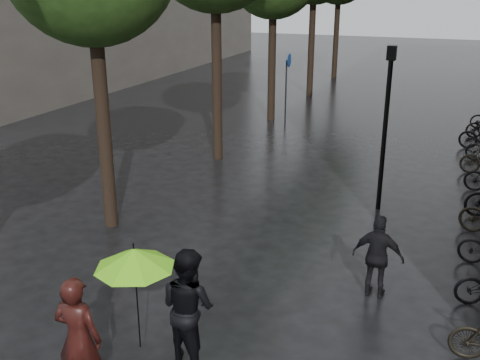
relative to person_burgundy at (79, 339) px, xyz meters
The scene contains 6 objects.
person_burgundy is the anchor object (origin of this frame).
person_black 1.66m from the person_burgundy, 50.51° to the left, with size 0.94×0.73×1.93m, color black.
lime_umbrella 1.37m from the person_burgundy, 46.14° to the left, with size 1.14×1.14×1.68m.
pedestrian_walking 5.53m from the person_burgundy, 51.38° to the left, with size 0.96×0.40×1.63m, color black.
lamp_post 9.31m from the person_burgundy, 71.92° to the left, with size 0.22×0.22×4.20m.
cycle_sign 16.76m from the person_burgundy, 97.30° to the left, with size 0.15×0.53×2.92m.
Camera 1 is at (3.48, -3.54, 5.63)m, focal length 42.00 mm.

